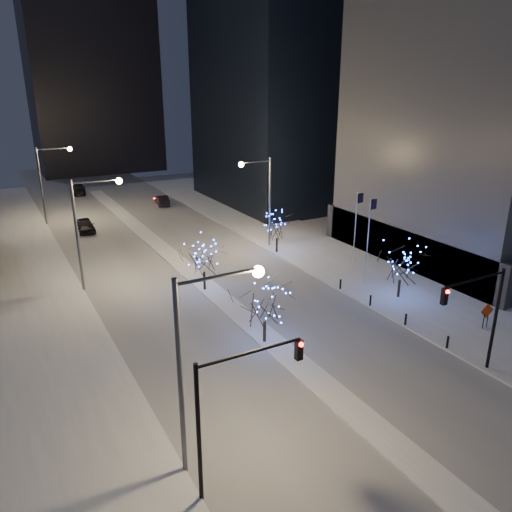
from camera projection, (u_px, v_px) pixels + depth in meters
ground at (373, 429)px, 26.91m from camera, size 160.00×160.00×0.00m
road at (162, 249)px, 55.86m from camera, size 20.00×130.00×0.02m
median at (178, 262)px, 51.70m from camera, size 2.00×80.00×0.15m
east_sidewalk at (354, 267)px, 50.25m from camera, size 10.00×90.00×0.15m
west_sidewalk at (47, 333)px, 37.07m from camera, size 8.00×90.00×0.15m
plinth at (498, 228)px, 56.59m from camera, size 30.00×24.00×4.00m
horizon_block at (91, 64)px, 98.79m from camera, size 24.00×14.00×42.00m
street_lamp_w_near at (201, 346)px, 22.36m from camera, size 4.40×0.56×10.00m
street_lamp_w_mid at (88, 219)px, 43.03m from camera, size 4.40×0.56×10.00m
street_lamp_w_far at (49, 174)px, 63.71m from camera, size 4.40×0.56×10.00m
street_lamp_east at (263, 191)px, 54.17m from camera, size 3.90×0.56×10.00m
traffic_signal_west at (231, 400)px, 21.50m from camera, size 5.26×0.43×7.00m
traffic_signal_east at (481, 308)px, 30.22m from camera, size 5.26×0.43×7.00m
flagpoles at (362, 231)px, 45.67m from camera, size 1.35×2.60×8.00m
bollards at (387, 309)px, 39.62m from camera, size 0.16×12.16×0.90m
car_near at (85, 225)px, 62.01m from camera, size 2.12×4.88×1.64m
car_mid at (162, 200)px, 75.47m from camera, size 2.15×4.69×1.49m
car_far at (78, 189)px, 82.81m from camera, size 3.00×5.67×1.57m
holiday_tree_median_near at (265, 303)px, 34.72m from camera, size 4.69×4.69×4.77m
holiday_tree_median_far at (204, 257)px, 43.64m from camera, size 4.61×4.61×4.66m
holiday_tree_plaza_near at (401, 263)px, 42.08m from camera, size 4.66×4.66×4.90m
holiday_tree_plaza_far at (277, 226)px, 53.47m from camera, size 3.93×3.93×4.57m
construction_sign at (487, 313)px, 37.26m from camera, size 1.22×0.17×2.01m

